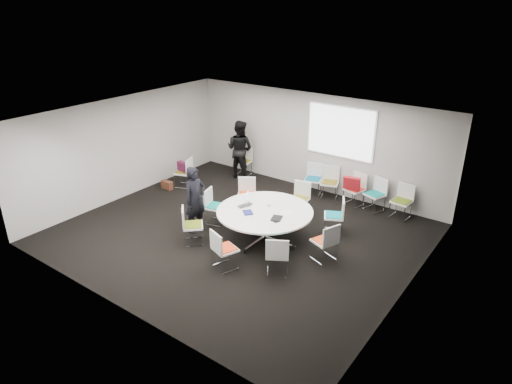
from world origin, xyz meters
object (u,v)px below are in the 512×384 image
Objects in this scene: person_main at (195,200)px; chair_back_b at (329,188)px; laptop at (247,206)px; chair_ring_h at (277,261)px; maroon_bag at (183,167)px; cup at (269,205)px; chair_ring_a at (324,248)px; chair_person_back at (243,167)px; chair_back_a at (313,185)px; chair_spare_left at (184,178)px; chair_ring_d at (247,201)px; chair_back_e at (401,208)px; chair_ring_e at (216,213)px; chair_ring_f at (193,232)px; conference_table at (265,218)px; chair_back_d at (374,200)px; chair_ring_c at (299,205)px; person_back at (240,149)px; chair_ring_g at (225,256)px; chair_back_c at (354,195)px; brown_bag at (167,185)px; chair_ring_b at (334,222)px.

chair_back_b is at bearing -17.54° from person_main.
chair_ring_h is at bearing -107.87° from laptop.
maroon_bag is at bearing 83.58° from laptop.
maroon_bag is (-3.73, 0.96, -0.16)m from cup.
chair_person_back is (-4.47, 2.96, 0.00)m from chair_ring_a.
chair_back_a is 2.20× the size of maroon_bag.
chair_spare_left is at bearing 165.44° from cup.
chair_ring_d and chair_back_e have the same top height.
chair_ring_d is 1.00× the size of chair_ring_e.
chair_ring_d is at bearing 136.81° from chair_ring_f.
chair_ring_d is 3.97m from chair_back_e.
person_main reaches higher than chair_back_a.
chair_back_d is at bearing 63.96° from conference_table.
chair_ring_c is 0.49× the size of person_back.
chair_back_b is 4.31m from maroon_bag.
chair_back_b is at bearing 71.82° from chair_ring_h.
chair_ring_g is (0.05, -1.51, -0.26)m from conference_table.
chair_ring_d and chair_person_back have the same top height.
chair_back_e is (1.30, -0.02, 0.00)m from chair_back_c.
chair_back_e is (2.18, 2.96, -0.26)m from conference_table.
chair_spare_left is 1.93m from person_back.
chair_back_d is at bearing 92.34° from chair_ring_g.
chair_back_c is 3.84m from person_back.
cup is at bearing -53.07° from person_main.
chair_ring_g is 5.36m from chair_person_back.
cup is (-0.05, 0.22, 0.24)m from conference_table.
chair_back_a is 4.27m from brown_bag.
chair_ring_d is 0.49× the size of person_back.
person_main reaches higher than chair_ring_f.
chair_ring_a is 3.05m from chair_back_c.
chair_ring_e is 0.81m from person_main.
chair_ring_e is at bearing 87.88° from chair_ring_b.
laptop is at bearing 60.75° from chair_back_b.
chair_ring_f is 1.86m from cup.
chair_person_back is (-1.45, 3.02, 0.00)m from chair_ring_e.
chair_ring_a is 1.00× the size of chair_ring_b.
chair_ring_a is 1.27m from chair_ring_b.
chair_ring_d is 2.55m from person_back.
chair_ring_a and chair_back_e have the same top height.
chair_ring_b is 5.23m from brown_bag.
chair_back_c is at bearing 21.05° from maroon_bag.
chair_ring_c is 3.81m from maroon_bag.
chair_back_e is 4.05m from laptop.
person_main is at bearing 48.11° from chair_ring_c.
chair_ring_e is 3.35m from chair_person_back.
chair_ring_c is at bearing 38.29° from chair_back_e.
chair_back_d is (1.45, 2.98, -0.26)m from conference_table.
chair_person_back is at bearing 136.27° from cup.
chair_ring_h is 1.00× the size of chair_back_d.
brown_bag is at bearing 4.67° from chair_ring_c.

